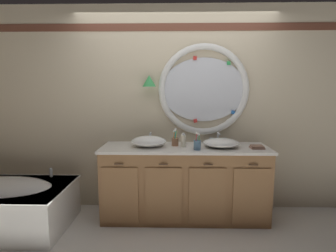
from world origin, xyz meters
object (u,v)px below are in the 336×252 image
object	(u,v)px
bathtub	(2,203)
soap_dispenser	(183,141)
toothbrush_holder_right	(197,145)
folded_hand_towel	(257,147)
sink_basin_right	(221,143)
sink_basin_left	(149,141)
toothbrush_holder_left	(175,141)

from	to	relation	value
bathtub	soap_dispenser	bearing A→B (deg)	8.39
toothbrush_holder_right	folded_hand_towel	xyz separation A→B (m)	(0.70, 0.09, -0.04)
soap_dispenser	sink_basin_right	bearing A→B (deg)	-1.49
sink_basin_right	sink_basin_left	bearing A→B (deg)	-180.00
bathtub	toothbrush_holder_right	world-z (taller)	toothbrush_holder_right
toothbrush_holder_right	soap_dispenser	size ratio (longest dim) A/B	1.22
sink_basin_right	toothbrush_holder_right	bearing A→B (deg)	-155.02
folded_hand_towel	sink_basin_left	bearing A→B (deg)	177.80
toothbrush_holder_right	sink_basin_right	bearing A→B (deg)	24.98
sink_basin_right	soap_dispenser	size ratio (longest dim) A/B	2.48
sink_basin_left	sink_basin_right	bearing A→B (deg)	0.00
bathtub	toothbrush_holder_right	bearing A→B (deg)	4.00
bathtub	toothbrush_holder_right	distance (m)	2.30
soap_dispenser	folded_hand_towel	bearing A→B (deg)	-4.03
sink_basin_left	toothbrush_holder_left	xyz separation A→B (m)	(0.31, 0.07, -0.01)
sink_basin_right	toothbrush_holder_left	xyz separation A→B (m)	(-0.54, 0.07, 0.00)
toothbrush_holder_right	sink_basin_left	bearing A→B (deg)	166.33
bathtub	sink_basin_left	bearing A→B (deg)	10.05
soap_dispenser	toothbrush_holder_right	bearing A→B (deg)	-44.11
soap_dispenser	folded_hand_towel	xyz separation A→B (m)	(0.85, -0.06, -0.06)
folded_hand_towel	toothbrush_holder_right	bearing A→B (deg)	-172.82
bathtub	folded_hand_towel	world-z (taller)	folded_hand_towel
bathtub	sink_basin_right	world-z (taller)	sink_basin_right
sink_basin_left	toothbrush_holder_left	distance (m)	0.32
sink_basin_left	toothbrush_holder_right	distance (m)	0.58
bathtub	toothbrush_holder_left	size ratio (longest dim) A/B	6.96
soap_dispenser	folded_hand_towel	distance (m)	0.86
toothbrush_holder_left	toothbrush_holder_right	world-z (taller)	toothbrush_holder_left
soap_dispenser	folded_hand_towel	world-z (taller)	soap_dispenser
soap_dispenser	bathtub	bearing A→B (deg)	-171.61
bathtub	sink_basin_left	size ratio (longest dim) A/B	3.55
sink_basin_right	toothbrush_holder_left	distance (m)	0.55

